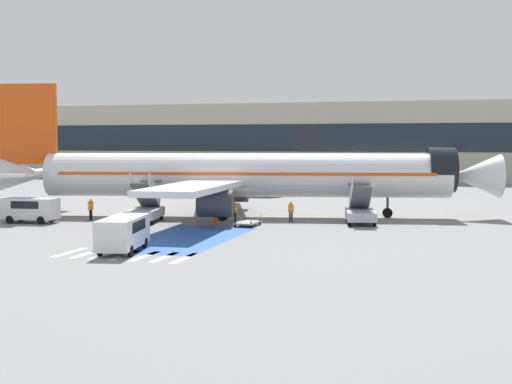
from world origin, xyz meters
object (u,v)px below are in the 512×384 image
boarding_stairs_aft (146,210)px  service_van_0 (123,231)px  baggage_cart (248,223)px  airliner (238,175)px  service_van_1 (30,208)px  ground_crew_0 (91,208)px  traffic_cone_1 (216,219)px  terminal_building (342,142)px  traffic_cone_0 (25,212)px  boarding_stairs_forward (361,211)px  fuel_tanker (241,181)px  ground_crew_2 (291,210)px  ground_crew_1 (235,211)px

boarding_stairs_aft → service_van_0: bearing=-81.7°
baggage_cart → airliner: bearing=115.6°
service_van_1 → ground_crew_0: size_ratio=2.43×
airliner → traffic_cone_1: size_ratio=63.88×
boarding_stairs_aft → terminal_building: (4.93, 67.16, 5.37)m
service_van_1 → traffic_cone_0: service_van_1 is taller
boarding_stairs_forward → boarding_stairs_aft: bearing=-180.0°
boarding_stairs_aft → fuel_tanker: size_ratio=0.54×
airliner → baggage_cart: 7.48m
baggage_cart → traffic_cone_1: 2.92m
boarding_stairs_forward → traffic_cone_0: size_ratio=9.49×
ground_crew_2 → terminal_building: size_ratio=0.01×
service_van_0 → ground_crew_1: bearing=-106.4°
fuel_tanker → service_van_1: size_ratio=2.32×
service_van_1 → baggage_cart: 17.38m
baggage_cart → ground_crew_1: 2.64m
ground_crew_1 → traffic_cone_0: bearing=-141.9°
boarding_stairs_aft → service_van_1: bearing=-171.3°
service_van_1 → traffic_cone_1: 14.74m
service_van_0 → service_van_1: (-13.81, 11.45, -0.05)m
ground_crew_1 → traffic_cone_1: 1.79m
service_van_1 → ground_crew_2: 20.67m
traffic_cone_1 → ground_crew_0: bearing=-176.6°
traffic_cone_1 → boarding_stairs_aft: bearing=-176.8°
fuel_tanker → service_van_1: fuel_tanker is taller
ground_crew_1 → ground_crew_2: bearing=60.0°
traffic_cone_1 → service_van_0: bearing=-91.9°
boarding_stairs_forward → traffic_cone_1: 11.38m
boarding_stairs_forward → ground_crew_2: 5.54m
boarding_stairs_aft → traffic_cone_1: 5.89m
traffic_cone_0 → fuel_tanker: bearing=65.6°
boarding_stairs_forward → ground_crew_2: boarding_stairs_forward is taller
ground_crew_2 → airliner: bearing=152.9°
traffic_cone_1 → boarding_stairs_forward: bearing=16.2°
service_van_0 → ground_crew_0: bearing=-65.4°
baggage_cart → fuel_tanker: bearing=110.3°
traffic_cone_1 → fuel_tanker: bearing=103.3°
ground_crew_2 → traffic_cone_0: ground_crew_2 is taller
boarding_stairs_forward → baggage_cart: 9.00m
airliner → ground_crew_2: bearing=51.9°
fuel_tanker → ground_crew_2: fuel_tanker is taller
boarding_stairs_forward → terminal_building: bearing=88.7°
ground_crew_1 → ground_crew_2: 4.52m
terminal_building → service_van_1: bearing=-100.8°
service_van_0 → ground_crew_1: size_ratio=3.30×
boarding_stairs_forward → fuel_tanker: (-17.36, 24.16, 0.79)m
airliner → boarding_stairs_forward: (10.76, -2.25, -2.60)m
airliner → boarding_stairs_forward: bearing=66.4°
fuel_tanker → ground_crew_2: (11.83, -24.50, -0.84)m
service_van_1 → fuel_tanker: bearing=160.7°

